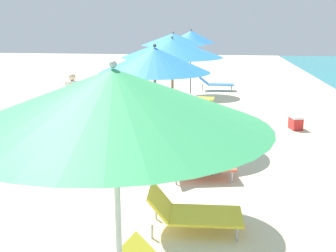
{
  "coord_description": "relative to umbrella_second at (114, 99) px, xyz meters",
  "views": [
    {
      "loc": [
        0.74,
        0.94,
        3.1
      ],
      "look_at": [
        -0.09,
        7.86,
        1.31
      ],
      "focal_mm": 43.93,
      "sensor_mm": 36.0,
      "label": 1
    }
  ],
  "objects": [
    {
      "name": "umbrella_farthest",
      "position": [
        -0.37,
        14.87,
        -0.09
      ],
      "size": [
        2.07,
        2.07,
        2.76
      ],
      "color": "#4C4C51",
      "rests_on": "ground"
    },
    {
      "name": "lounger_fifth_inland",
      "position": [
        -0.14,
        10.08,
        -2.28
      ],
      "size": [
        1.34,
        0.67,
        0.57
      ],
      "rotation": [
        0.0,
        0.0,
        -0.01
      ],
      "color": "yellow",
      "rests_on": "ground"
    },
    {
      "name": "umbrella_fourth",
      "position": [
        -0.35,
        7.27,
        -0.08
      ],
      "size": [
        2.55,
        2.55,
        2.74
      ],
      "color": "olive",
      "rests_on": "ground"
    },
    {
      "name": "lounger_fifth_shoreside",
      "position": [
        -0.11,
        12.55,
        -2.27
      ],
      "size": [
        1.59,
        0.74,
        0.52
      ],
      "rotation": [
        0.0,
        0.0,
        -0.08
      ],
      "color": "yellow",
      "rests_on": "ground"
    },
    {
      "name": "umbrella_third",
      "position": [
        -0.23,
        3.62,
        -0.05
      ],
      "size": [
        1.82,
        1.82,
        2.75
      ],
      "color": "#4C4C51",
      "rests_on": "ground"
    },
    {
      "name": "person_walking_mid",
      "position": [
        -3.43,
        8.55,
        -1.55
      ],
      "size": [
        0.39,
        0.42,
        1.62
      ],
      "rotation": [
        0.0,
        0.0,
        5.64
      ],
      "color": "orange",
      "rests_on": "ground"
    },
    {
      "name": "cooler_box",
      "position": [
        3.12,
        9.08,
        -2.33
      ],
      "size": [
        0.39,
        0.5,
        0.4
      ],
      "color": "red",
      "rests_on": "ground"
    },
    {
      "name": "lounger_third_shoreside",
      "position": [
        0.48,
        4.84,
        -2.23
      ],
      "size": [
        1.46,
        0.95,
        0.57
      ],
      "rotation": [
        0.0,
        0.0,
        0.2
      ],
      "color": "#D8593F",
      "rests_on": "ground"
    },
    {
      "name": "lounger_farthest_shoreside",
      "position": [
        0.73,
        15.8,
        -2.2
      ],
      "size": [
        1.59,
        0.62,
        0.63
      ],
      "rotation": [
        0.0,
        0.0,
        0.01
      ],
      "color": "blue",
      "rests_on": "ground"
    },
    {
      "name": "umbrella_second",
      "position": [
        0.0,
        0.0,
        0.0
      ],
      "size": [
        2.42,
        2.42,
        2.82
      ],
      "color": "silver",
      "rests_on": "ground"
    },
    {
      "name": "umbrella_fifth",
      "position": [
        -0.76,
        11.36,
        -0.04
      ],
      "size": [
        2.21,
        2.21,
        2.75
      ],
      "color": "olive",
      "rests_on": "ground"
    },
    {
      "name": "lounger_third_inland",
      "position": [
        0.46,
        2.69,
        -2.23
      ],
      "size": [
        1.44,
        0.75,
        0.65
      ],
      "rotation": [
        0.0,
        0.0,
        0.04
      ],
      "color": "yellow",
      "rests_on": "ground"
    },
    {
      "name": "lounger_fourth_shoreside",
      "position": [
        0.45,
        8.2,
        -2.27
      ],
      "size": [
        1.41,
        0.7,
        0.51
      ],
      "rotation": [
        0.0,
        0.0,
        0.03
      ],
      "color": "yellow",
      "rests_on": "ground"
    }
  ]
}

